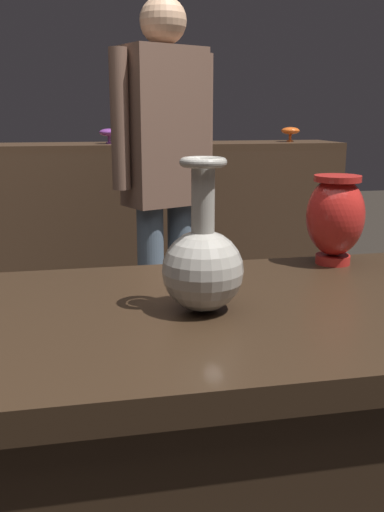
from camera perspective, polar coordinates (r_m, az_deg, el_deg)
display_plinth at (r=1.23m, az=-0.97°, el=-23.08°), size 1.20×0.64×0.80m
back_display_shelf at (r=3.23m, az=-8.07°, el=2.37°), size 2.60×0.40×0.99m
vase_centerpiece at (r=1.01m, az=1.09°, el=-0.73°), size 0.15×0.15×0.27m
vase_tall_behind at (r=1.36m, az=14.25°, el=3.92°), size 0.13×0.13×0.21m
shelf_vase_far_right at (r=3.38m, az=9.88°, el=12.30°), size 0.11×0.11×0.08m
shelf_vase_center at (r=3.13m, az=-8.38°, el=12.19°), size 0.11×0.11×0.08m
shelf_vase_right at (r=3.16m, az=1.33°, el=13.04°), size 0.06×0.06×0.20m
visitor_center_back at (r=2.33m, az=-2.76°, el=8.79°), size 0.44×0.29×1.58m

